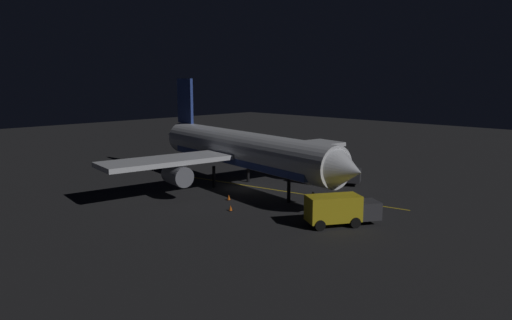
{
  "coord_description": "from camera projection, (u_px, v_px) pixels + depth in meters",
  "views": [
    {
      "loc": [
        36.35,
        37.92,
        12.18
      ],
      "look_at": [
        0.0,
        2.0,
        3.5
      ],
      "focal_mm": 33.38,
      "sensor_mm": 36.0,
      "label": 1
    }
  ],
  "objects": [
    {
      "name": "catering_truck",
      "position": [
        331.0,
        174.0,
        55.81
      ],
      "size": [
        4.72,
        6.44,
        2.4
      ],
      "color": "silver",
      "rests_on": "ground_plane"
    },
    {
      "name": "apron_guide_stripe",
      "position": [
        283.0,
        191.0,
        52.54
      ],
      "size": [
        5.25,
        27.67,
        0.01
      ],
      "primitive_type": "cube",
      "rotation": [
        0.0,
        0.0,
        0.18
      ],
      "color": "gold",
      "rests_on": "ground_plane"
    },
    {
      "name": "ground_plane",
      "position": [
        243.0,
        189.0,
        53.82
      ],
      "size": [
        180.0,
        180.0,
        0.2
      ],
      "primitive_type": "cube",
      "color": "black"
    },
    {
      "name": "airliner",
      "position": [
        240.0,
        150.0,
        53.55
      ],
      "size": [
        31.7,
        35.61,
        12.29
      ],
      "color": "white",
      "rests_on": "ground_plane"
    },
    {
      "name": "ground_crew_worker",
      "position": [
        313.0,
        201.0,
        44.82
      ],
      "size": [
        0.4,
        0.4,
        1.74
      ],
      "color": "black",
      "rests_on": "ground_plane"
    },
    {
      "name": "traffic_cone_near_left",
      "position": [
        231.0,
        208.0,
        44.6
      ],
      "size": [
        0.5,
        0.5,
        0.55
      ],
      "color": "#EA590F",
      "rests_on": "ground_plane"
    },
    {
      "name": "traffic_cone_near_right",
      "position": [
        229.0,
        198.0,
        48.54
      ],
      "size": [
        0.5,
        0.5,
        0.55
      ],
      "color": "#EA590F",
      "rests_on": "ground_plane"
    },
    {
      "name": "baggage_truck",
      "position": [
        340.0,
        210.0,
        40.0
      ],
      "size": [
        6.42,
        5.0,
        2.61
      ],
      "color": "gold",
      "rests_on": "ground_plane"
    }
  ]
}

